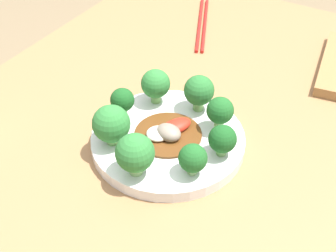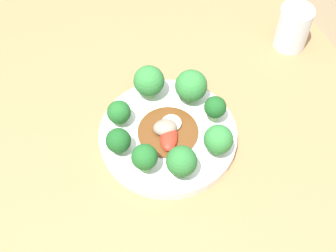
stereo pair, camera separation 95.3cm
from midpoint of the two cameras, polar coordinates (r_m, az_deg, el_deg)
table at (r=1.02m, az=13.84°, el=-33.10°), size 1.15×0.89×0.76m
plate at (r=0.65m, az=22.63°, el=-27.41°), size 0.25×0.25×0.02m
broccoli_northeast at (r=0.64m, az=33.08°, el=-28.47°), size 0.05×0.05×0.06m
broccoli_northwest at (r=0.63m, az=26.13°, el=-19.13°), size 0.06×0.06×0.07m
broccoli_southeast at (r=0.59m, az=22.16°, el=-34.45°), size 0.04×0.04×0.06m
broccoli_south at (r=0.58m, az=16.05°, el=-31.70°), size 0.04×0.04×0.05m
broccoli_north at (r=0.64m, az=30.81°, el=-22.65°), size 0.04×0.04×0.06m
broccoli_west at (r=0.61m, az=18.98°, el=-19.12°), size 0.06×0.06×0.07m
broccoli_southwest at (r=0.59m, az=14.69°, el=-25.87°), size 0.04×0.04×0.05m
broccoli_east at (r=0.61m, az=28.78°, el=-33.83°), size 0.05×0.05×0.07m
stirfry_center at (r=0.63m, az=23.19°, el=-27.25°), size 0.11×0.11×0.02m
drinking_glass at (r=0.80m, az=36.72°, el=-5.68°), size 0.07×0.07×0.09m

